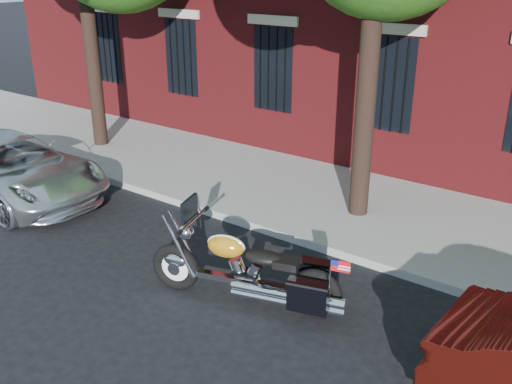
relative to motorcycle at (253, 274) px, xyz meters
The scene contains 5 objects.
ground 1.06m from the motorcycle, 132.72° to the left, with size 120.00×120.00×0.00m, color black.
curb 2.19m from the motorcycle, 106.89° to the left, with size 40.00×0.16×0.15m, color gray.
sidewalk 4.01m from the motorcycle, 99.01° to the left, with size 40.00×3.60×0.15m, color gray.
motorcycle is the anchor object (origin of this frame).
car_silver 6.51m from the motorcycle, behind, with size 2.13×4.62×1.28m, color #B1B7BB.
Camera 1 is at (4.82, -6.34, 4.66)m, focal length 40.00 mm.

